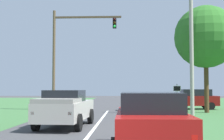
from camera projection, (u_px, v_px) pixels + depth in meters
ground_plane at (98, 124)px, 17.43m from camera, size 120.00×120.00×0.00m
red_suv_near at (150, 121)px, 9.53m from camera, size 2.21×4.63×1.82m
pickup_truck_lead at (65, 108)px, 16.00m from camera, size 2.45×5.27×1.85m
traffic_light at (69, 46)px, 27.85m from camera, size 5.99×0.40×8.71m
keep_moving_sign at (177, 94)px, 24.80m from camera, size 0.60×0.09×2.26m
oak_tree_right at (206, 37)px, 25.58m from camera, size 4.99×4.99×8.53m
crossing_suv_far at (194, 99)px, 29.46m from camera, size 4.38×2.19×1.82m
utility_pole_right at (192, 51)px, 23.06m from camera, size 0.28×0.28×9.23m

